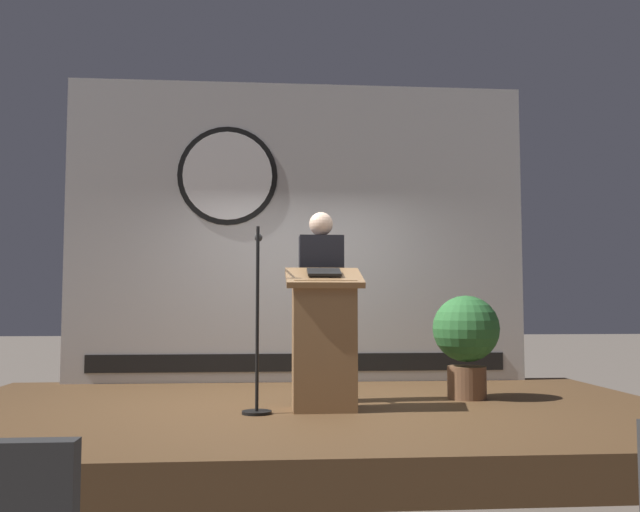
{
  "coord_description": "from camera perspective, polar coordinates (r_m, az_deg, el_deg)",
  "views": [
    {
      "loc": [
        -0.38,
        -5.86,
        1.18
      ],
      "look_at": [
        0.11,
        0.17,
        1.61
      ],
      "focal_mm": 37.67,
      "sensor_mm": 36.0,
      "label": 1
    }
  ],
  "objects": [
    {
      "name": "speaker_person",
      "position": [
        6.13,
        0.09,
        -4.08
      ],
      "size": [
        0.4,
        0.26,
        1.72
      ],
      "color": "black",
      "rests_on": "stage_platform"
    },
    {
      "name": "microphone_stand",
      "position": [
        5.55,
        -5.35,
        -7.58
      ],
      "size": [
        0.24,
        0.59,
        1.51
      ],
      "color": "black",
      "rests_on": "stage_platform"
    },
    {
      "name": "stage_platform",
      "position": [
        5.96,
        -0.94,
        -14.05
      ],
      "size": [
        6.4,
        4.0,
        0.3
      ],
      "primitive_type": "cube",
      "color": "brown",
      "rests_on": "ground"
    },
    {
      "name": "potted_plant",
      "position": [
        6.48,
        12.31,
        -6.66
      ],
      "size": [
        0.62,
        0.62,
        0.96
      ],
      "color": "brown",
      "rests_on": "stage_platform"
    },
    {
      "name": "podium",
      "position": [
        5.66,
        0.33,
        -7.17
      ],
      "size": [
        0.64,
        0.49,
        1.2
      ],
      "color": "olive",
      "rests_on": "stage_platform"
    },
    {
      "name": "banner_display",
      "position": [
        7.76,
        -1.93,
        2.13
      ],
      "size": [
        5.27,
        0.12,
        3.45
      ],
      "color": "silver",
      "rests_on": "stage_platform"
    },
    {
      "name": "ground_plane",
      "position": [
        5.99,
        -0.95,
        -15.47
      ],
      "size": [
        40.0,
        40.0,
        0.0
      ],
      "primitive_type": "plane",
      "color": "#6B6056"
    }
  ]
}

